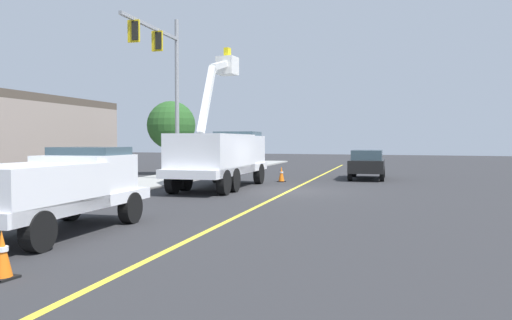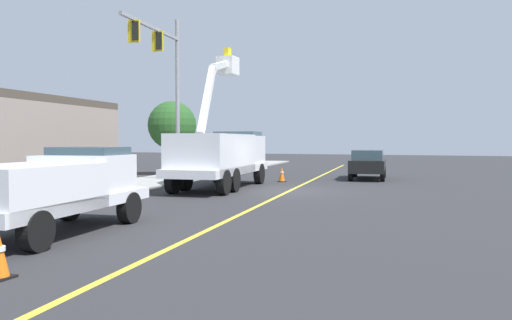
# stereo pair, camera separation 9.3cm
# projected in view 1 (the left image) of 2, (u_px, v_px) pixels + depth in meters

# --- Properties ---
(ground) EXTENTS (120.00, 120.00, 0.00)m
(ground) POSITION_uv_depth(u_px,v_px,m) (289.00, 191.00, 22.40)
(ground) COLOR #2D2D30
(sidewalk_far_side) EXTENTS (60.00, 10.76, 0.12)m
(sidewalk_far_side) POSITION_uv_depth(u_px,v_px,m) (127.00, 186.00, 24.45)
(sidewalk_far_side) COLOR #9E9E99
(sidewalk_far_side) RESTS_ON ground
(lane_centre_stripe) EXTENTS (49.66, 6.15, 0.01)m
(lane_centre_stripe) POSITION_uv_depth(u_px,v_px,m) (289.00, 191.00, 22.40)
(lane_centre_stripe) COLOR yellow
(lane_centre_stripe) RESTS_ON ground
(utility_bucket_truck) EXTENTS (8.44, 3.46, 6.91)m
(utility_bucket_truck) POSITION_uv_depth(u_px,v_px,m) (221.00, 154.00, 23.86)
(utility_bucket_truck) COLOR white
(utility_bucket_truck) RESTS_ON ground
(service_pickup_truck) EXTENTS (5.81, 2.76, 2.06)m
(service_pickup_truck) POSITION_uv_depth(u_px,v_px,m) (55.00, 187.00, 12.09)
(service_pickup_truck) COLOR white
(service_pickup_truck) RESTS_ON ground
(passing_minivan) EXTENTS (4.99, 2.46, 1.69)m
(passing_minivan) POSITION_uv_depth(u_px,v_px,m) (367.00, 162.00, 29.49)
(passing_minivan) COLOR black
(passing_minivan) RESTS_ON ground
(traffic_cone_leading) EXTENTS (0.40, 0.40, 0.79)m
(traffic_cone_leading) POSITION_uv_depth(u_px,v_px,m) (2.00, 255.00, 8.17)
(traffic_cone_leading) COLOR black
(traffic_cone_leading) RESTS_ON ground
(traffic_cone_mid_front) EXTENTS (0.40, 0.40, 0.84)m
(traffic_cone_mid_front) POSITION_uv_depth(u_px,v_px,m) (281.00, 174.00, 27.45)
(traffic_cone_mid_front) COLOR black
(traffic_cone_mid_front) RESTS_ON ground
(traffic_signal_mast) EXTENTS (6.00, 0.96, 8.75)m
(traffic_signal_mast) POSITION_uv_depth(u_px,v_px,m) (164.00, 70.00, 25.95)
(traffic_signal_mast) COLOR gray
(traffic_signal_mast) RESTS_ON ground
(street_tree_right) EXTENTS (3.14, 3.14, 4.81)m
(street_tree_right) POSITION_uv_depth(u_px,v_px,m) (171.00, 125.00, 33.13)
(street_tree_right) COLOR brown
(street_tree_right) RESTS_ON ground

